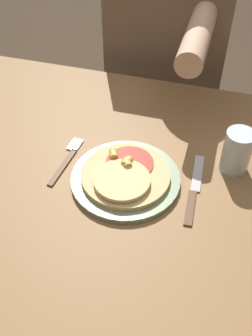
{
  "coord_description": "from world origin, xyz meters",
  "views": [
    {
      "loc": [
        0.16,
        -0.6,
        1.42
      ],
      "look_at": [
        -0.01,
        0.0,
        0.79
      ],
      "focal_mm": 42.0,
      "sensor_mm": 36.0,
      "label": 1
    }
  ],
  "objects_px": {
    "drinking_glass": "(237,151)",
    "pizza": "(125,174)",
    "knife": "(194,189)",
    "person_diner": "(168,52)",
    "dining_table": "(129,210)",
    "plate": "(126,178)",
    "fork": "(68,158)"
  },
  "relations": [
    {
      "from": "dining_table",
      "to": "knife",
      "type": "relative_size",
      "value": 5.65
    },
    {
      "from": "pizza",
      "to": "fork",
      "type": "xyz_separation_m",
      "value": [
        -0.16,
        0.03,
        -0.02
      ]
    },
    {
      "from": "fork",
      "to": "person_diner",
      "type": "distance_m",
      "value": 0.61
    },
    {
      "from": "drinking_glass",
      "to": "person_diner",
      "type": "bearing_deg",
      "value": 117.08
    },
    {
      "from": "pizza",
      "to": "person_diner",
      "type": "relative_size",
      "value": 0.16
    },
    {
      "from": "knife",
      "to": "person_diner",
      "type": "xyz_separation_m",
      "value": [
        -0.19,
        0.61,
        -0.01
      ]
    },
    {
      "from": "plate",
      "to": "knife",
      "type": "height_order",
      "value": "plate"
    },
    {
      "from": "fork",
      "to": "knife",
      "type": "height_order",
      "value": "same"
    },
    {
      "from": "drinking_glass",
      "to": "person_diner",
      "type": "height_order",
      "value": "person_diner"
    },
    {
      "from": "fork",
      "to": "person_diner",
      "type": "bearing_deg",
      "value": 77.52
    },
    {
      "from": "fork",
      "to": "drinking_glass",
      "type": "relative_size",
      "value": 1.63
    },
    {
      "from": "fork",
      "to": "dining_table",
      "type": "bearing_deg",
      "value": -11.05
    },
    {
      "from": "dining_table",
      "to": "drinking_glass",
      "type": "xyz_separation_m",
      "value": [
        0.23,
        0.11,
        0.16
      ]
    },
    {
      "from": "plate",
      "to": "drinking_glass",
      "type": "distance_m",
      "value": 0.27
    },
    {
      "from": "knife",
      "to": "drinking_glass",
      "type": "relative_size",
      "value": 2.04
    },
    {
      "from": "pizza",
      "to": "person_diner",
      "type": "bearing_deg",
      "value": 92.37
    },
    {
      "from": "pizza",
      "to": "knife",
      "type": "height_order",
      "value": "pizza"
    },
    {
      "from": "plate",
      "to": "knife",
      "type": "relative_size",
      "value": 1.16
    },
    {
      "from": "knife",
      "to": "drinking_glass",
      "type": "bearing_deg",
      "value": 51.26
    },
    {
      "from": "plate",
      "to": "fork",
      "type": "relative_size",
      "value": 1.45
    },
    {
      "from": "plate",
      "to": "dining_table",
      "type": "bearing_deg",
      "value": -23.31
    },
    {
      "from": "fork",
      "to": "knife",
      "type": "xyz_separation_m",
      "value": [
        0.32,
        -0.02,
        0.0
      ]
    },
    {
      "from": "pizza",
      "to": "fork",
      "type": "relative_size",
      "value": 1.17
    },
    {
      "from": "drinking_glass",
      "to": "pizza",
      "type": "bearing_deg",
      "value": -154.37
    },
    {
      "from": "person_diner",
      "to": "plate",
      "type": "bearing_deg",
      "value": -87.56
    },
    {
      "from": "plate",
      "to": "person_diner",
      "type": "relative_size",
      "value": 0.2
    },
    {
      "from": "person_diner",
      "to": "fork",
      "type": "bearing_deg",
      "value": -102.48
    },
    {
      "from": "pizza",
      "to": "fork",
      "type": "height_order",
      "value": "pizza"
    },
    {
      "from": "dining_table",
      "to": "pizza",
      "type": "bearing_deg",
      "value": -170.8
    },
    {
      "from": "pizza",
      "to": "drinking_glass",
      "type": "bearing_deg",
      "value": 25.63
    },
    {
      "from": "pizza",
      "to": "knife",
      "type": "xyz_separation_m",
      "value": [
        0.16,
        0.02,
        -0.02
      ]
    },
    {
      "from": "dining_table",
      "to": "pizza",
      "type": "xyz_separation_m",
      "value": [
        -0.01,
        -0.0,
        0.13
      ]
    }
  ]
}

